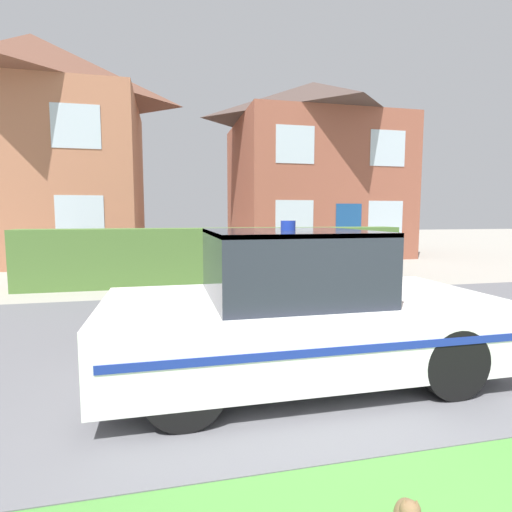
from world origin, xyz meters
TOP-DOWN VIEW (x-y plane):
  - road_strip at (0.00, 4.14)m, footprint 28.00×5.87m
  - garden_hedge at (-0.14, 8.57)m, footprint 9.27×0.75m
  - police_car at (-0.17, 2.69)m, footprint 3.90×1.82m
  - house_left at (-5.96, 15.00)m, footprint 7.46×6.41m
  - house_right at (4.77, 15.40)m, footprint 6.80×6.38m
  - wheelie_bin at (-3.42, 9.88)m, footprint 0.67×0.73m

SIDE VIEW (x-z plane):
  - road_strip at x=0.00m, z-range 0.00..0.01m
  - wheelie_bin at x=-3.42m, z-range 0.00..1.02m
  - garden_hedge at x=-0.14m, z-range 0.00..1.37m
  - police_car at x=-0.17m, z-range -0.11..1.51m
  - house_right at x=4.77m, z-range 0.06..7.35m
  - house_left at x=-5.96m, z-range 0.08..8.13m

